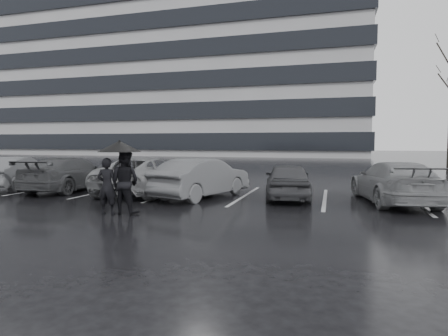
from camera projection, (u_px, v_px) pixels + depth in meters
ground at (207, 206)px, 11.31m from camera, size 160.00×160.00×0.00m
office_building at (174, 68)px, 62.40m from camera, size 61.00×26.00×29.00m
car_main at (288, 180)px, 12.85m from camera, size 2.01×3.83×1.24m
car_west_a at (202, 178)px, 13.13m from camera, size 2.63×4.41×1.37m
car_west_b at (146, 175)px, 14.25m from camera, size 2.52×5.05×1.37m
car_west_c at (71, 174)px, 15.01m from camera, size 1.98×4.62×1.33m
car_west_d at (15, 173)px, 15.62m from camera, size 2.51×4.27×1.33m
car_east at (394, 182)px, 11.94m from camera, size 2.64×4.83×1.33m
pedestrian_left at (107, 186)px, 10.04m from camera, size 0.61×0.45×1.52m
pedestrian_right at (125, 182)px, 10.11m from camera, size 0.86×0.69×1.71m
umbrella at (119, 146)px, 10.19m from camera, size 1.18×1.18×2.00m
stall_stripes at (208, 194)px, 13.93m from camera, size 19.72×5.00×0.00m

